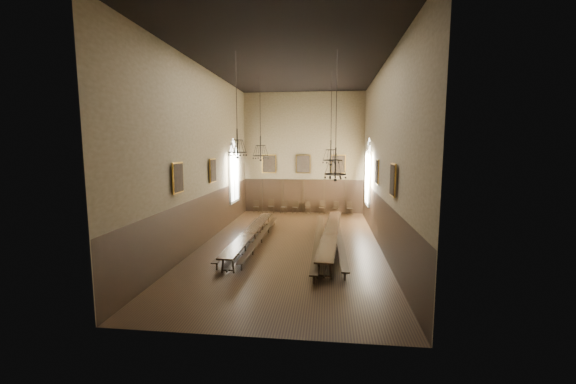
% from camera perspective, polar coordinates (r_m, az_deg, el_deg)
% --- Properties ---
extents(floor, '(9.00, 18.00, 0.02)m').
position_cam_1_polar(floor, '(18.36, 0.45, -8.46)').
color(floor, black).
rests_on(floor, ground).
extents(ceiling, '(9.00, 18.00, 0.02)m').
position_cam_1_polar(ceiling, '(18.12, 0.48, 20.16)').
color(ceiling, black).
rests_on(ceiling, ground).
extents(wall_back, '(9.00, 0.02, 9.00)m').
position_cam_1_polar(wall_back, '(26.65, 2.50, 6.27)').
color(wall_back, '#776649').
rests_on(wall_back, ground).
extents(wall_front, '(9.00, 0.02, 9.00)m').
position_cam_1_polar(wall_front, '(8.77, -5.72, 4.12)').
color(wall_front, '#776649').
rests_on(wall_front, ground).
extents(wall_left, '(0.02, 18.00, 9.00)m').
position_cam_1_polar(wall_left, '(18.69, -13.49, 5.64)').
color(wall_left, '#776649').
rests_on(wall_left, ground).
extents(wall_right, '(0.02, 18.00, 9.00)m').
position_cam_1_polar(wall_right, '(17.78, 15.14, 5.51)').
color(wall_right, '#776649').
rests_on(wall_right, ground).
extents(wainscot_panelling, '(9.00, 18.00, 2.50)m').
position_cam_1_polar(wainscot_panelling, '(18.06, 0.45, -4.61)').
color(wainscot_panelling, black).
rests_on(wainscot_panelling, floor).
extents(table_left, '(0.69, 9.38, 0.73)m').
position_cam_1_polar(table_left, '(18.38, -5.97, -7.27)').
color(table_left, black).
rests_on(table_left, floor).
extents(table_right, '(1.34, 10.28, 0.80)m').
position_cam_1_polar(table_right, '(18.14, 6.96, -7.37)').
color(table_right, black).
rests_on(table_right, floor).
extents(bench_left_outer, '(0.35, 9.06, 0.41)m').
position_cam_1_polar(bench_left_outer, '(18.77, -7.61, -7.32)').
color(bench_left_outer, black).
rests_on(bench_left_outer, floor).
extents(bench_left_inner, '(0.32, 9.20, 0.41)m').
position_cam_1_polar(bench_left_inner, '(18.63, -4.30, -7.38)').
color(bench_left_inner, black).
rests_on(bench_left_inner, floor).
extents(bench_right_inner, '(0.36, 10.68, 0.48)m').
position_cam_1_polar(bench_right_inner, '(17.94, 4.91, -7.83)').
color(bench_right_inner, black).
rests_on(bench_right_inner, floor).
extents(bench_right_outer, '(0.47, 10.37, 0.47)m').
position_cam_1_polar(bench_right_outer, '(18.26, 8.25, -7.63)').
color(bench_right_outer, black).
rests_on(bench_right_outer, floor).
extents(chair_0, '(0.44, 0.44, 0.88)m').
position_cam_1_polar(chair_0, '(27.15, -5.17, -2.72)').
color(chair_0, black).
rests_on(chair_0, floor).
extents(chair_1, '(0.50, 0.50, 1.02)m').
position_cam_1_polar(chair_1, '(26.82, -2.75, -2.73)').
color(chair_1, black).
rests_on(chair_1, floor).
extents(chair_2, '(0.51, 0.51, 0.95)m').
position_cam_1_polar(chair_2, '(26.70, -0.71, -2.81)').
color(chair_2, black).
rests_on(chair_2, floor).
extents(chair_3, '(0.46, 0.46, 0.90)m').
position_cam_1_polar(chair_3, '(26.71, 1.18, -2.84)').
color(chair_3, black).
rests_on(chair_3, floor).
extents(chair_4, '(0.47, 0.47, 0.87)m').
position_cam_1_polar(chair_4, '(26.62, 3.26, -2.91)').
color(chair_4, black).
rests_on(chair_4, floor).
extents(chair_5, '(0.49, 0.49, 0.96)m').
position_cam_1_polar(chair_5, '(26.50, 5.51, -2.92)').
color(chair_5, black).
rests_on(chair_5, floor).
extents(chair_6, '(0.53, 0.53, 0.94)m').
position_cam_1_polar(chair_6, '(26.47, 7.67, -2.97)').
color(chair_6, black).
rests_on(chair_6, floor).
extents(chair_7, '(0.46, 0.46, 0.91)m').
position_cam_1_polar(chair_7, '(26.62, 9.94, -2.98)').
color(chair_7, black).
rests_on(chair_7, floor).
extents(chandelier_back_left, '(0.93, 0.93, 4.70)m').
position_cam_1_polar(chandelier_back_left, '(20.67, -4.46, 6.66)').
color(chandelier_back_left, black).
rests_on(chandelier_back_left, ceiling).
extents(chandelier_back_right, '(0.88, 0.88, 4.91)m').
position_cam_1_polar(chandelier_back_right, '(19.60, 6.92, 6.04)').
color(chandelier_back_right, black).
rests_on(chandelier_back_right, ceiling).
extents(chandelier_front_left, '(0.82, 0.82, 4.40)m').
position_cam_1_polar(chandelier_front_left, '(15.61, -8.19, 7.48)').
color(chandelier_front_left, black).
rests_on(chandelier_front_left, ceiling).
extents(chandelier_front_right, '(0.94, 0.94, 5.36)m').
position_cam_1_polar(chandelier_front_right, '(15.40, 7.67, 4.06)').
color(chandelier_front_right, black).
rests_on(chandelier_front_right, ceiling).
extents(portrait_back_0, '(1.10, 0.12, 1.40)m').
position_cam_1_polar(portrait_back_0, '(26.85, -3.09, 4.57)').
color(portrait_back_0, '#BD892D').
rests_on(portrait_back_0, wall_back).
extents(portrait_back_1, '(1.10, 0.12, 1.40)m').
position_cam_1_polar(portrait_back_1, '(26.55, 2.47, 4.54)').
color(portrait_back_1, '#BD892D').
rests_on(portrait_back_1, wall_back).
extents(portrait_back_2, '(1.10, 0.12, 1.40)m').
position_cam_1_polar(portrait_back_2, '(26.49, 8.11, 4.47)').
color(portrait_back_2, '#BD892D').
rests_on(portrait_back_2, wall_back).
extents(portrait_left_0, '(0.12, 1.00, 1.30)m').
position_cam_1_polar(portrait_left_0, '(19.63, -12.07, 3.41)').
color(portrait_left_0, '#BD892D').
rests_on(portrait_left_0, wall_left).
extents(portrait_left_1, '(0.12, 1.00, 1.30)m').
position_cam_1_polar(portrait_left_1, '(15.44, -17.36, 2.22)').
color(portrait_left_1, '#BD892D').
rests_on(portrait_left_1, wall_left).
extents(portrait_right_0, '(0.12, 1.00, 1.30)m').
position_cam_1_polar(portrait_right_0, '(18.79, 14.22, 3.18)').
color(portrait_right_0, '#BD892D').
rests_on(portrait_right_0, wall_right).
extents(portrait_right_1, '(0.12, 1.00, 1.30)m').
position_cam_1_polar(portrait_right_1, '(14.36, 16.60, 1.88)').
color(portrait_right_1, '#BD892D').
rests_on(portrait_right_1, wall_right).
extents(window_right, '(0.20, 2.20, 4.60)m').
position_cam_1_polar(window_right, '(23.27, 12.84, 3.23)').
color(window_right, white).
rests_on(window_right, wall_right).
extents(window_left, '(0.20, 2.20, 4.60)m').
position_cam_1_polar(window_left, '(23.96, -8.75, 3.45)').
color(window_left, white).
rests_on(window_left, wall_left).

